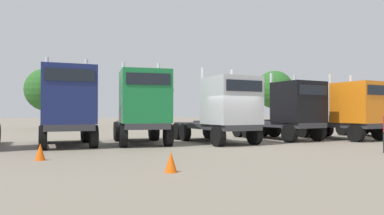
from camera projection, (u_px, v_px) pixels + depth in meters
name	position (u px, v px, depth m)	size (l,w,h in m)	color
ground	(237.00, 147.00, 17.21)	(200.00, 200.00, 0.00)	gray
semi_truck_navy	(68.00, 105.00, 17.20)	(3.16, 6.04, 4.47)	#333338
semi_truck_green	(143.00, 107.00, 18.38)	(2.57, 6.21, 4.39)	#333338
semi_truck_silver	(225.00, 109.00, 18.96)	(3.57, 6.54, 4.12)	#333338
semi_truck_black	(290.00, 111.00, 21.28)	(3.72, 6.54, 4.07)	#333338
semi_truck_orange	(350.00, 110.00, 21.65)	(3.77, 6.72, 4.07)	#333338
traffic_cone_near	(40.00, 152.00, 12.37)	(0.36, 0.36, 0.60)	#F2590C
traffic_cone_mid	(171.00, 162.00, 9.88)	(0.36, 0.36, 0.58)	#F2590C
oak_far_left	(47.00, 90.00, 36.22)	(4.38, 4.38, 6.23)	#4C3823
oak_far_centre	(158.00, 91.00, 40.01)	(3.52, 3.52, 5.95)	#4C3823
oak_far_right	(274.00, 90.00, 38.16)	(4.09, 4.09, 6.20)	#4C3823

